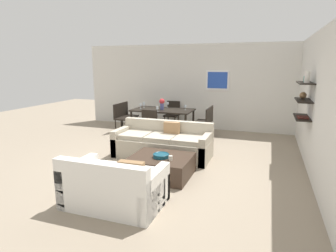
{
  "coord_description": "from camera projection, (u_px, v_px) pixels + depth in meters",
  "views": [
    {
      "loc": [
        2.19,
        -5.49,
        2.05
      ],
      "look_at": [
        0.17,
        0.2,
        0.75
      ],
      "focal_mm": 30.4,
      "sensor_mm": 36.0,
      "label": 1
    }
  ],
  "objects": [
    {
      "name": "sofa_beige",
      "position": [
        163.0,
        144.0,
        6.45
      ],
      "size": [
        2.16,
        0.9,
        0.78
      ],
      "color": "#B2A893",
      "rests_on": "ground"
    },
    {
      "name": "dining_chair_head",
      "position": [
        172.0,
        113.0,
        9.36
      ],
      "size": [
        0.44,
        0.44,
        0.88
      ],
      "color": "black",
      "rests_on": "ground"
    },
    {
      "name": "candle_jar",
      "position": [
        171.0,
        158.0,
        5.09
      ],
      "size": [
        0.07,
        0.07,
        0.08
      ],
      "primitive_type": "cylinder",
      "color": "silver",
      "rests_on": "coffee_table"
    },
    {
      "name": "dining_table",
      "position": [
        163.0,
        112.0,
        8.49
      ],
      "size": [
        1.79,
        0.98,
        0.75
      ],
      "color": "black",
      "rests_on": "ground"
    },
    {
      "name": "wine_glass_head",
      "position": [
        168.0,
        104.0,
        8.85
      ],
      "size": [
        0.08,
        0.08,
        0.16
      ],
      "color": "silver",
      "rests_on": "dining_table"
    },
    {
      "name": "wine_glass_left_far",
      "position": [
        144.0,
        104.0,
        8.78
      ],
      "size": [
        0.08,
        0.08,
        0.17
      ],
      "color": "silver",
      "rests_on": "dining_table"
    },
    {
      "name": "dining_chair_left_near",
      "position": [
        121.0,
        116.0,
        8.75
      ],
      "size": [
        0.44,
        0.44,
        0.88
      ],
      "color": "black",
      "rests_on": "ground"
    },
    {
      "name": "ground_plane",
      "position": [
        158.0,
        161.0,
        6.21
      ],
      "size": [
        18.0,
        18.0,
        0.0
      ],
      "primitive_type": "plane",
      "color": "gray"
    },
    {
      "name": "back_wall_unit",
      "position": [
        207.0,
        87.0,
        9.07
      ],
      "size": [
        8.4,
        0.09,
        2.7
      ],
      "color": "silver",
      "rests_on": "ground"
    },
    {
      "name": "decorative_bowl",
      "position": [
        161.0,
        155.0,
        5.23
      ],
      "size": [
        0.3,
        0.3,
        0.07
      ],
      "color": "navy",
      "rests_on": "coffee_table"
    },
    {
      "name": "right_wall_shelf_unit",
      "position": [
        314.0,
        102.0,
        5.49
      ],
      "size": [
        0.34,
        8.2,
        2.7
      ],
      "color": "silver",
      "rests_on": "ground"
    },
    {
      "name": "wine_glass_right_far",
      "position": [
        185.0,
        107.0,
        8.35
      ],
      "size": [
        0.06,
        0.06,
        0.14
      ],
      "color": "silver",
      "rests_on": "dining_table"
    },
    {
      "name": "wine_glass_left_near",
      "position": [
        141.0,
        105.0,
        8.56
      ],
      "size": [
        0.06,
        0.06,
        0.17
      ],
      "color": "silver",
      "rests_on": "dining_table"
    },
    {
      "name": "coffee_table",
      "position": [
        161.0,
        166.0,
        5.33
      ],
      "size": [
        1.12,
        0.95,
        0.38
      ],
      "color": "#38281E",
      "rests_on": "ground"
    },
    {
      "name": "dining_chair_foot",
      "position": [
        151.0,
        123.0,
        7.7
      ],
      "size": [
        0.44,
        0.44,
        0.88
      ],
      "color": "black",
      "rests_on": "ground"
    },
    {
      "name": "dining_chair_left_far",
      "position": [
        127.0,
        114.0,
        9.16
      ],
      "size": [
        0.44,
        0.44,
        0.88
      ],
      "color": "black",
      "rests_on": "ground"
    },
    {
      "name": "centerpiece_vase",
      "position": [
        162.0,
        103.0,
        8.4
      ],
      "size": [
        0.16,
        0.16,
        0.33
      ],
      "color": "#4C518C",
      "rests_on": "dining_table"
    },
    {
      "name": "loveseat_white",
      "position": [
        114.0,
        187.0,
        4.18
      ],
      "size": [
        1.42,
        0.9,
        0.78
      ],
      "color": "white",
      "rests_on": "ground"
    },
    {
      "name": "wine_glass_foot",
      "position": [
        157.0,
        108.0,
        8.06
      ],
      "size": [
        0.07,
        0.07,
        0.14
      ],
      "color": "silver",
      "rests_on": "dining_table"
    },
    {
      "name": "dining_chair_right_far",
      "position": [
        207.0,
        119.0,
        8.31
      ],
      "size": [
        0.44,
        0.44,
        0.88
      ],
      "color": "black",
      "rests_on": "ground"
    },
    {
      "name": "dining_chair_right_near",
      "position": [
        204.0,
        122.0,
        7.9
      ],
      "size": [
        0.44,
        0.44,
        0.88
      ],
      "color": "black",
      "rests_on": "ground"
    }
  ]
}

